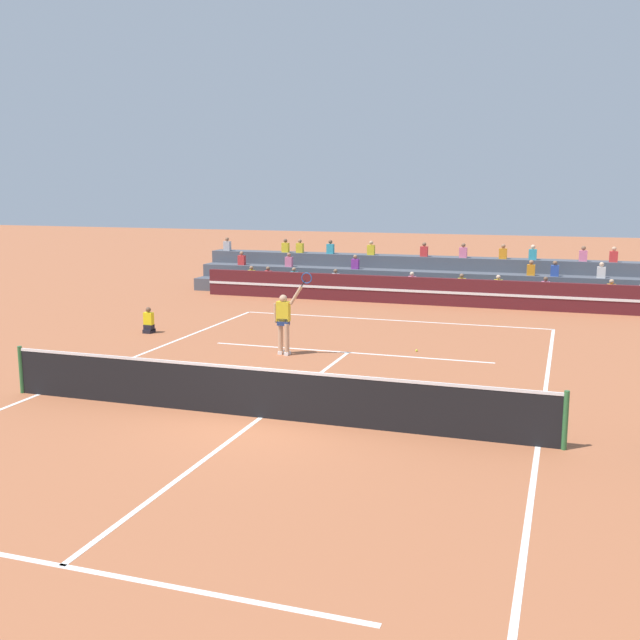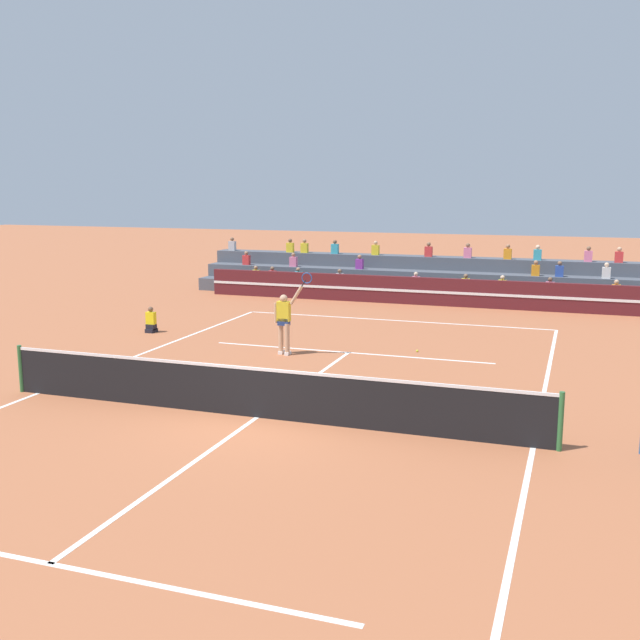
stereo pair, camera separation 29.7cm
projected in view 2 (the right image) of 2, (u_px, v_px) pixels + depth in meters
The scene contains 8 objects.
ground_plane at pixel (257, 417), 15.42m from camera, with size 120.00×120.00×0.00m, color #AD603D.
court_lines at pixel (257, 417), 15.42m from camera, with size 11.10×23.90×0.01m.
tennis_net at pixel (257, 392), 15.33m from camera, with size 12.00×0.10×1.10m.
sponsor_banner_wall at pixel (417, 291), 29.94m from camera, with size 18.00×0.26×1.10m.
bleacher_stand at pixel (429, 281), 32.28m from camera, with size 20.54×2.85×2.28m.
ball_kid_courtside at pixel (151, 322), 24.29m from camera, with size 0.30×0.36×0.84m.
tennis_player at pixel (285, 320), 20.99m from camera, with size 1.19×0.34×2.42m.
tennis_ball at pixel (417, 351), 21.46m from camera, with size 0.07×0.07×0.07m, color #C6DB33.
Camera 2 is at (6.12, -13.56, 4.72)m, focal length 42.00 mm.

